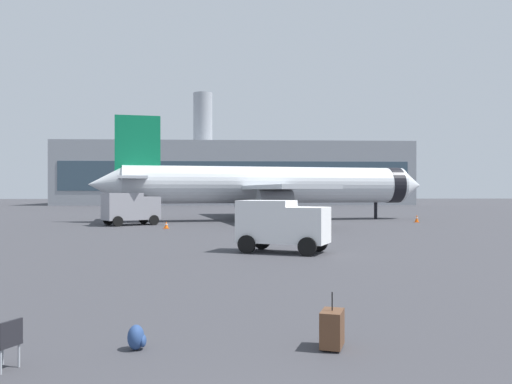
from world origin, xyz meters
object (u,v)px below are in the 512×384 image
airplane_at_gate (268,185)px  traveller_backpack (137,338)px  cargo_van (282,223)px  gate_chair (5,341)px  rolling_suitcase (332,328)px  safety_cone_near (417,218)px  safety_cone_mid (166,225)px  service_truck (130,207)px  safety_cone_far (153,218)px

airplane_at_gate → traveller_backpack: airplane_at_gate is taller
cargo_van → gate_chair: bearing=-111.0°
rolling_suitcase → cargo_van: bearing=87.7°
airplane_at_gate → traveller_backpack: bearing=-97.5°
rolling_suitcase → gate_chair: size_ratio=1.28×
safety_cone_near → traveller_backpack: (-20.14, -40.28, -0.14)m
airplane_at_gate → gate_chair: airplane_at_gate is taller
safety_cone_mid → traveller_backpack: bearing=-84.3°
service_truck → rolling_suitcase: 39.03m
service_truck → rolling_suitcase: size_ratio=4.75×
cargo_van → rolling_suitcase: bearing=-92.3°
safety_cone_near → gate_chair: bearing=-118.2°
traveller_backpack → safety_cone_near: bearing=63.4°
safety_cone_mid → safety_cone_near: bearing=17.4°
gate_chair → safety_cone_far: bearing=94.9°
airplane_at_gate → safety_cone_far: size_ratio=44.38×
safety_cone_mid → rolling_suitcase: 33.79m
airplane_at_gate → safety_cone_mid: bearing=-128.4°
safety_cone_far → safety_cone_mid: bearing=-76.1°
safety_cone_mid → safety_cone_far: bearing=103.9°
cargo_van → traveller_backpack: size_ratio=10.07×
traveller_backpack → gate_chair: 2.33m
rolling_suitcase → gate_chair: rolling_suitcase is taller
airplane_at_gate → safety_cone_far: 12.22m
service_truck → safety_cone_far: size_ratio=6.51×
safety_cone_far → gate_chair: (3.76, -44.05, 0.10)m
service_truck → traveller_backpack: (7.02, -37.37, -1.37)m
airplane_at_gate → safety_cone_near: size_ratio=46.66×
airplane_at_gate → service_truck: (-12.89, -7.14, -2.05)m
gate_chair → safety_cone_near: bearing=61.8°
cargo_van → rolling_suitcase: (-0.64, -16.00, -1.06)m
cargo_van → safety_cone_near: size_ratio=6.33×
safety_cone_near → safety_cone_far: bearing=174.0°
cargo_van → rolling_suitcase: size_ratio=4.39×
airplane_at_gate → safety_cone_mid: (-9.18, -11.59, -3.37)m
service_truck → safety_cone_mid: bearing=-50.2°
safety_cone_mid → rolling_suitcase: bearing=-77.9°
safety_cone_mid → traveller_backpack: 33.08m
traveller_backpack → service_truck: bearing=100.6°
safety_cone_near → safety_cone_far: (-25.96, 2.73, 0.02)m
gate_chair → rolling_suitcase: bearing=9.0°
cargo_van → traveller_backpack: 16.53m
safety_cone_far → rolling_suitcase: size_ratio=0.73×
safety_cone_near → rolling_suitcase: 43.58m
cargo_van → safety_cone_mid: size_ratio=8.18×
gate_chair → traveller_backpack: bearing=26.9°
safety_cone_mid → safety_cone_far: size_ratio=0.74×
traveller_backpack → safety_cone_far: bearing=97.7°
safety_cone_far → traveller_backpack: safety_cone_far is taller
safety_cone_far → rolling_suitcase: (9.61, -43.13, -0.01)m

